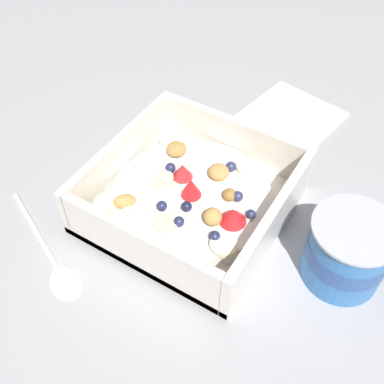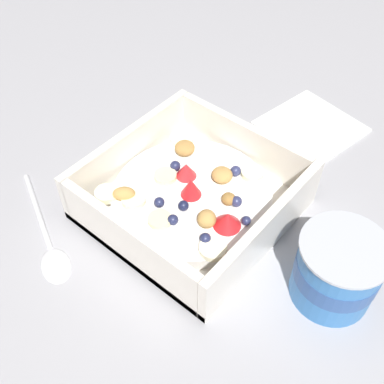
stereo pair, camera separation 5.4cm
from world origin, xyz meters
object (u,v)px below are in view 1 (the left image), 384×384
object	(u,v)px
fruit_bowl	(192,197)
spoon	(54,263)
folded_napkin	(291,115)
yogurt_cup	(347,251)

from	to	relation	value
fruit_bowl	spoon	bearing A→B (deg)	-30.35
folded_napkin	yogurt_cup	bearing A→B (deg)	34.38
fruit_bowl	folded_napkin	world-z (taller)	fruit_bowl
fruit_bowl	spoon	distance (m)	0.17
yogurt_cup	spoon	bearing A→B (deg)	-60.35
yogurt_cup	folded_napkin	size ratio (longest dim) A/B	0.73
fruit_bowl	yogurt_cup	size ratio (longest dim) A/B	2.42
fruit_bowl	spoon	size ratio (longest dim) A/B	1.28
fruit_bowl	folded_napkin	distance (m)	0.23
fruit_bowl	spoon	world-z (taller)	fruit_bowl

